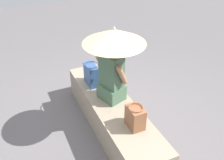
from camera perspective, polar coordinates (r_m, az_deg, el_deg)
ground_plane at (r=3.93m, az=0.12°, el=-10.73°), size 14.00×14.00×0.00m
stone_bench at (r=3.77m, az=0.12°, el=-8.09°), size 2.32×0.58×0.48m
person_seated at (r=3.50m, az=-0.13°, el=1.09°), size 0.51×0.37×0.90m
parasol at (r=3.14m, az=0.49°, el=9.76°), size 0.80×0.80×1.12m
handbag_black at (r=3.17m, az=5.22°, el=-8.26°), size 0.25×0.19×0.31m
tote_bag_canvas at (r=3.94m, az=-4.66°, el=1.26°), size 0.30×0.22×0.35m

